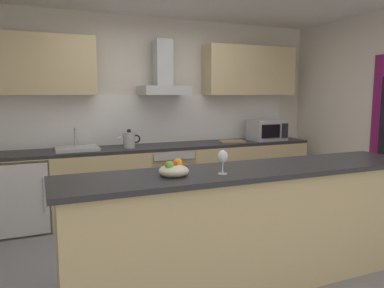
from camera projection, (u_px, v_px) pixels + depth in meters
The scene contains 15 objects.
ground at pixel (208, 259), 3.53m from camera, with size 5.99×4.73×0.02m, color gray.
wall_back at pixel (150, 114), 5.11m from camera, with size 5.99×0.12×2.60m, color silver.
backsplash_tile at pixel (151, 119), 5.06m from camera, with size 4.24×0.02×0.66m, color white.
counter_back at pixel (159, 179), 4.88m from camera, with size 4.39×0.60×0.90m.
counter_island at pixel (251, 227), 2.98m from camera, with size 3.08×0.64×0.98m.
upper_cabinets at pixel (154, 68), 4.82m from camera, with size 4.33×0.32×0.70m.
oven at pixel (168, 178), 4.90m from camera, with size 0.60×0.62×0.80m.
refrigerator at pixel (23, 194), 4.22m from camera, with size 0.58×0.60×0.85m.
microwave at pixel (267, 130), 5.39m from camera, with size 0.50×0.38×0.30m.
sink at pixel (77, 148), 4.40m from camera, with size 0.50×0.40×0.26m.
kettle at pixel (129, 140), 4.60m from camera, with size 0.29×0.15×0.24m.
range_hood at pixel (164, 78), 4.84m from camera, with size 0.62×0.45×0.72m.
wine_glass at pixel (223, 158), 2.68m from camera, with size 0.08×0.08×0.18m.
fruit_bowl at pixel (174, 170), 2.63m from camera, with size 0.22×0.22×0.13m.
chopping_board at pixel (232, 141), 5.18m from camera, with size 0.34×0.22×0.02m, color tan.
Camera 1 is at (-1.45, -3.02, 1.56)m, focal length 34.30 mm.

